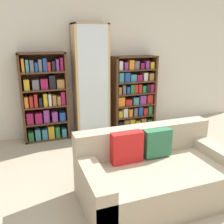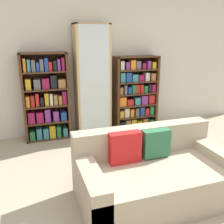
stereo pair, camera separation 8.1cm
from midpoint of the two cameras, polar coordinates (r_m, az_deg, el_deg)
The scene contains 7 objects.
ground_plane at distance 2.85m, azimuth 12.77°, elevation -22.12°, with size 16.00×16.00×0.00m, color tan.
wall_back at distance 4.78m, azimuth -4.48°, elevation 11.67°, with size 6.77×0.06×2.70m.
couch at distance 2.95m, azimuth 9.18°, elevation -13.99°, with size 1.72×0.93×0.77m.
bookshelf_left at distance 4.51m, azimuth -15.66°, elevation 2.93°, with size 0.79×0.32×1.53m.
display_cabinet at distance 4.58m, azimuth -5.36°, elevation 6.99°, with size 0.62×0.36×2.00m.
bookshelf_right at distance 4.94m, azimuth 4.48°, elevation 4.07°, with size 0.86×0.32×1.43m.
wine_bottle at distance 3.96m, azimuth 7.63°, elevation -7.43°, with size 0.08×0.08×0.39m.
Camera 1 is at (-1.33, -1.81, 1.77)m, focal length 40.00 mm.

